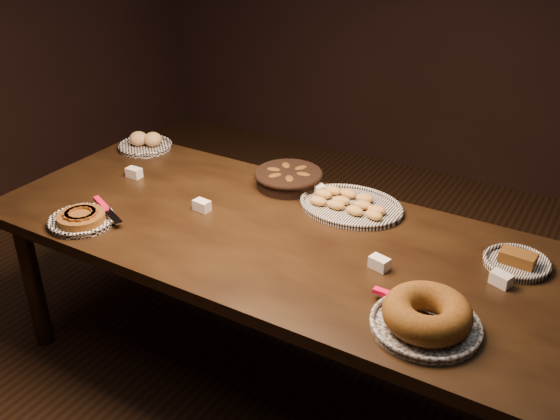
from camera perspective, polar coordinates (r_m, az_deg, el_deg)
The scene contains 9 objects.
ground at distance 2.92m, azimuth -0.32°, elevation -14.76°, with size 5.00×5.00×0.00m, color black.
buffet_table at distance 2.51m, azimuth -0.36°, elevation -3.42°, with size 2.40×1.00×0.75m.
apple_tart_plate at distance 2.65m, azimuth -17.67°, elevation -0.76°, with size 0.31×0.30×0.05m.
madeleine_platter at distance 2.65m, azimuth 6.44°, elevation 0.48°, with size 0.45×0.36×0.05m.
bundt_cake_plate at distance 2.00m, azimuth 13.25°, elevation -9.45°, with size 0.38×0.35×0.11m.
croissant_basket at distance 2.82m, azimuth 0.77°, elevation 3.03°, with size 0.33×0.33×0.08m.
bread_roll_plate at distance 3.30m, azimuth -12.21°, elevation 5.98°, with size 0.27×0.27×0.09m.
loaf_plate at distance 2.41m, azimuth 20.84°, elevation -4.43°, with size 0.24×0.24×0.06m.
tent_cards at distance 2.53m, azimuth 1.24°, elevation -0.64°, with size 1.76×0.48×0.04m.
Camera 1 is at (1.11, -1.82, 2.00)m, focal length 40.00 mm.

